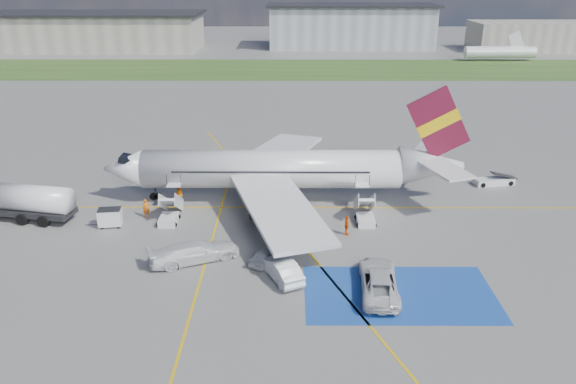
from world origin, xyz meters
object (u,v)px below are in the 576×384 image
object	(u,v)px
gpu_cart	(110,218)
belt_loader	(494,181)
fuel_tanker	(22,205)
car_silver_a	(268,255)
van_white_a	(379,277)
car_silver_b	(282,269)
van_white_b	(194,249)
airliner	(286,169)

from	to	relation	value
gpu_cart	belt_loader	bearing A→B (deg)	8.07
fuel_tanker	car_silver_a	distance (m)	25.21
van_white_a	gpu_cart	bearing A→B (deg)	-21.25
car_silver_b	van_white_a	world-z (taller)	van_white_a
car_silver_a	van_white_b	size ratio (longest dim) A/B	0.71
fuel_tanker	car_silver_a	bearing A→B (deg)	-8.31
airliner	car_silver_a	size ratio (longest dim) A/B	9.33
fuel_tanker	van_white_b	xyz separation A→B (m)	(17.69, -8.23, -0.38)
car_silver_a	van_white_a	bearing A→B (deg)	-173.76
airliner	gpu_cart	distance (m)	17.67
airliner	car_silver_a	bearing A→B (deg)	-95.81
airliner	belt_loader	world-z (taller)	airliner
car_silver_a	van_white_b	xyz separation A→B (m)	(-6.06, 0.19, 0.42)
car_silver_b	van_white_b	bearing A→B (deg)	-45.91
belt_loader	fuel_tanker	bearing A→B (deg)	-178.61
car_silver_b	van_white_b	size ratio (longest dim) A/B	0.88
van_white_a	van_white_b	size ratio (longest dim) A/B	1.04
van_white_b	airliner	bearing A→B (deg)	-53.17
airliner	van_white_b	world-z (taller)	airliner
belt_loader	gpu_cart	bearing A→B (deg)	-173.99
airliner	car_silver_a	world-z (taller)	airliner
fuel_tanker	car_silver_b	xyz separation A→B (m)	(24.89, -11.00, -0.66)
airliner	gpu_cart	bearing A→B (deg)	-158.41
fuel_tanker	van_white_a	distance (m)	34.51
gpu_cart	van_white_b	bearing A→B (deg)	-44.33
airliner	van_white_a	distance (m)	18.97
car_silver_a	van_white_b	world-z (taller)	van_white_b
belt_loader	van_white_b	size ratio (longest dim) A/B	0.87
airliner	car_silver_b	bearing A→B (deg)	-90.77
van_white_a	belt_loader	bearing A→B (deg)	-121.90
belt_loader	car_silver_a	bearing A→B (deg)	-153.54
airliner	fuel_tanker	distance (m)	25.63
airliner	gpu_cart	world-z (taller)	airliner
van_white_b	car_silver_b	bearing A→B (deg)	-134.64
airliner	gpu_cart	size ratio (longest dim) A/B	16.17
gpu_cart	belt_loader	world-z (taller)	gpu_cart
belt_loader	van_white_b	bearing A→B (deg)	-159.61
belt_loader	airliner	bearing A→B (deg)	-178.39
fuel_tanker	car_silver_a	world-z (taller)	fuel_tanker
gpu_cart	van_white_a	distance (m)	25.75
van_white_a	airliner	bearing A→B (deg)	-64.01
car_silver_a	car_silver_b	size ratio (longest dim) A/B	0.80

